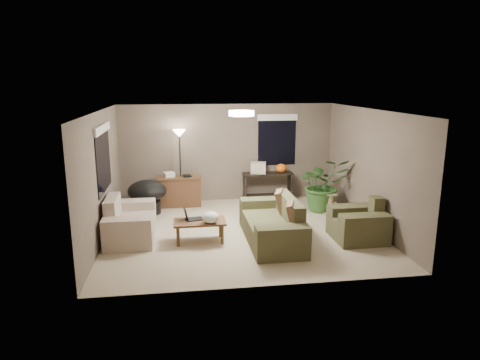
{
  "coord_description": "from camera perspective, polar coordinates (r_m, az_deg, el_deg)",
  "views": [
    {
      "loc": [
        -1.22,
        -8.38,
        3.05
      ],
      "look_at": [
        0.0,
        0.2,
        1.05
      ],
      "focal_mm": 32.0,
      "sensor_mm": 36.0,
      "label": 1
    }
  ],
  "objects": [
    {
      "name": "loveseat",
      "position": [
        8.81,
        -14.55,
        -5.64
      ],
      "size": [
        0.9,
        1.6,
        0.85
      ],
      "color": "beige",
      "rests_on": "ground"
    },
    {
      "name": "room_shell",
      "position": [
        8.66,
        0.19,
        1.0
      ],
      "size": [
        5.5,
        5.5,
        5.5
      ],
      "color": "tan",
      "rests_on": "ground"
    },
    {
      "name": "armchair",
      "position": [
        8.78,
        15.51,
        -5.76
      ],
      "size": [
        0.95,
        1.0,
        0.85
      ],
      "color": "brown",
      "rests_on": "ground"
    },
    {
      "name": "window_left",
      "position": [
        8.9,
        -17.81,
        4.2
      ],
      "size": [
        0.05,
        1.56,
        1.33
      ],
      "color": "black",
      "rests_on": "room_shell"
    },
    {
      "name": "cat_scratching_post",
      "position": [
        10.27,
        11.93,
        -3.32
      ],
      "size": [
        0.32,
        0.32,
        0.5
      ],
      "color": "tan",
      "rests_on": "ground"
    },
    {
      "name": "plastic_bag",
      "position": [
        8.17,
        -3.97,
        -4.99
      ],
      "size": [
        0.34,
        0.31,
        0.22
      ],
      "primitive_type": "ellipsoid",
      "rotation": [
        0.0,
        0.0,
        -0.09
      ],
      "color": "white",
      "rests_on": "coffee_table"
    },
    {
      "name": "coffee_table",
      "position": [
        8.36,
        -5.4,
        -5.85
      ],
      "size": [
        1.0,
        0.55,
        0.42
      ],
      "color": "brown",
      "rests_on": "ground"
    },
    {
      "name": "laptop",
      "position": [
        8.41,
        -6.6,
        -4.89
      ],
      "size": [
        0.4,
        0.3,
        0.24
      ],
      "color": "black",
      "rests_on": "coffee_table"
    },
    {
      "name": "houseplant",
      "position": [
        10.47,
        11.0,
        -1.3
      ],
      "size": [
        1.18,
        1.31,
        1.02
      ],
      "primitive_type": "imported",
      "color": "#2D5923",
      "rests_on": "ground"
    },
    {
      "name": "ceiling_fixture",
      "position": [
        8.49,
        0.19,
        8.88
      ],
      "size": [
        0.5,
        0.5,
        0.1
      ],
      "primitive_type": "cylinder",
      "color": "white",
      "rests_on": "room_shell"
    },
    {
      "name": "desk_papers",
      "position": [
        10.69,
        -8.97,
        0.69
      ],
      "size": [
        0.71,
        0.32,
        0.12
      ],
      "color": "silver",
      "rests_on": "desk"
    },
    {
      "name": "desk",
      "position": [
        10.8,
        -8.06,
        -1.47
      ],
      "size": [
        1.1,
        0.5,
        0.75
      ],
      "color": "brown",
      "rests_on": "ground"
    },
    {
      "name": "window_back",
      "position": [
        11.22,
        4.97,
        6.48
      ],
      "size": [
        1.06,
        0.05,
        1.33
      ],
      "color": "black",
      "rests_on": "room_shell"
    },
    {
      "name": "cardboard_box",
      "position": [
        10.98,
        2.46,
        1.64
      ],
      "size": [
        0.43,
        0.36,
        0.28
      ],
      "primitive_type": "cube",
      "rotation": [
        0.0,
        0.0,
        -0.23
      ],
      "color": "beige",
      "rests_on": "console_table"
    },
    {
      "name": "main_sofa",
      "position": [
        8.44,
        4.48,
        -6.1
      ],
      "size": [
        0.95,
        2.2,
        0.85
      ],
      "color": "#48482B",
      "rests_on": "ground"
    },
    {
      "name": "papasan_chair",
      "position": [
        10.28,
        -12.25,
        -1.87
      ],
      "size": [
        1.16,
        1.16,
        0.8
      ],
      "color": "black",
      "rests_on": "ground"
    },
    {
      "name": "console_table",
      "position": [
        11.12,
        3.71,
        -0.62
      ],
      "size": [
        1.3,
        0.4,
        0.75
      ],
      "color": "black",
      "rests_on": "ground"
    },
    {
      "name": "pumpkin",
      "position": [
        11.11,
        5.51,
        1.58
      ],
      "size": [
        0.28,
        0.28,
        0.23
      ],
      "primitive_type": "ellipsoid",
      "rotation": [
        0.0,
        0.0,
        -0.01
      ],
      "color": "orange",
      "rests_on": "console_table"
    },
    {
      "name": "floor_lamp",
      "position": [
        10.6,
        -8.07,
        4.98
      ],
      "size": [
        0.32,
        0.32,
        1.91
      ],
      "color": "black",
      "rests_on": "ground"
    },
    {
      "name": "throw_pillows",
      "position": [
        8.39,
        6.23,
        -3.71
      ],
      "size": [
        0.37,
        1.4,
        0.47
      ],
      "color": "#8C7251",
      "rests_on": "main_sofa"
    }
  ]
}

